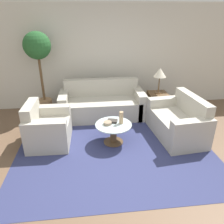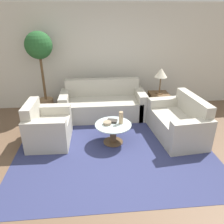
{
  "view_description": "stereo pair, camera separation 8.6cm",
  "coord_description": "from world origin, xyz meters",
  "views": [
    {
      "loc": [
        -0.55,
        -2.87,
        2.37
      ],
      "look_at": [
        -0.1,
        1.06,
        0.55
      ],
      "focal_mm": 35.0,
      "sensor_mm": 36.0,
      "label": 1
    },
    {
      "loc": [
        -0.47,
        -2.88,
        2.37
      ],
      "look_at": [
        -0.1,
        1.06,
        0.55
      ],
      "focal_mm": 35.0,
      "sensor_mm": 36.0,
      "label": 2
    }
  ],
  "objects": [
    {
      "name": "coffee_table",
      "position": [
        -0.1,
        0.81,
        0.26
      ],
      "size": [
        0.7,
        0.7,
        0.41
      ],
      "color": "brown",
      "rests_on": "ground_plane"
    },
    {
      "name": "armchair",
      "position": [
        -1.4,
        0.96,
        0.3
      ],
      "size": [
        0.8,
        0.93,
        0.84
      ],
      "rotation": [
        0.0,
        0.0,
        1.55
      ],
      "color": "#B2AD9E",
      "rests_on": "ground_plane"
    },
    {
      "name": "wall_back",
      "position": [
        0.0,
        2.8,
        1.3
      ],
      "size": [
        10.0,
        0.06,
        2.6
      ],
      "color": "beige",
      "rests_on": "ground_plane"
    },
    {
      "name": "bowl",
      "position": [
        -0.21,
        0.82,
        0.43
      ],
      "size": [
        0.16,
        0.16,
        0.05
      ],
      "color": "gray",
      "rests_on": "coffee_table"
    },
    {
      "name": "book_stack",
      "position": [
        -0.11,
        0.91,
        0.43
      ],
      "size": [
        0.22,
        0.19,
        0.04
      ],
      "rotation": [
        0.0,
        0.0,
        -0.27
      ],
      "color": "#38332D",
      "rests_on": "coffee_table"
    },
    {
      "name": "side_table",
      "position": [
        1.13,
        1.98,
        0.29
      ],
      "size": [
        0.45,
        0.45,
        0.58
      ],
      "color": "brown",
      "rests_on": "ground_plane"
    },
    {
      "name": "table_lamp",
      "position": [
        1.13,
        1.98,
        1.06
      ],
      "size": [
        0.29,
        0.29,
        0.61
      ],
      "color": "brown",
      "rests_on": "side_table"
    },
    {
      "name": "loveseat",
      "position": [
        1.28,
        0.93,
        0.3
      ],
      "size": [
        0.93,
        1.42,
        0.86
      ],
      "rotation": [
        0.0,
        0.0,
        -1.47
      ],
      "color": "#B2AD9E",
      "rests_on": "ground_plane"
    },
    {
      "name": "rug",
      "position": [
        -0.1,
        0.81,
        0.0
      ],
      "size": [
        3.62,
        3.37,
        0.01
      ],
      "color": "navy",
      "rests_on": "ground_plane"
    },
    {
      "name": "sofa_main",
      "position": [
        -0.23,
        2.07,
        0.29
      ],
      "size": [
        2.01,
        0.84,
        0.88
      ],
      "color": "#B2AD9E",
      "rests_on": "ground_plane"
    },
    {
      "name": "ground_plane",
      "position": [
        0.0,
        0.0,
        0.0
      ],
      "size": [
        14.0,
        14.0,
        0.0
      ],
      "primitive_type": "plane",
      "color": "brown"
    },
    {
      "name": "potted_plant",
      "position": [
        -1.65,
        2.4,
        1.43
      ],
      "size": [
        0.62,
        0.62,
        1.99
      ],
      "color": "#93704C",
      "rests_on": "ground_plane"
    },
    {
      "name": "vase",
      "position": [
        0.05,
        0.83,
        0.53
      ],
      "size": [
        0.08,
        0.08,
        0.24
      ],
      "color": "tan",
      "rests_on": "coffee_table"
    }
  ]
}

